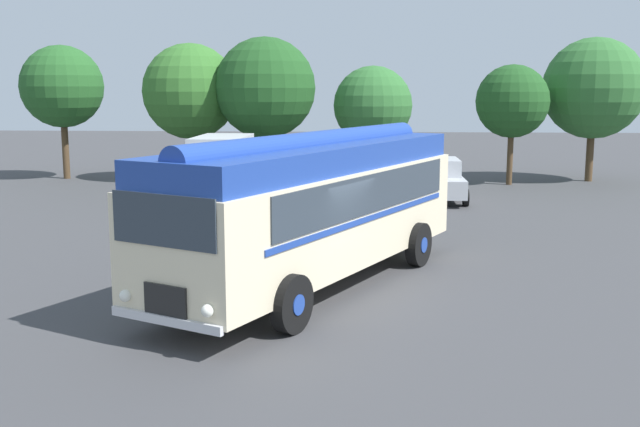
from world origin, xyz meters
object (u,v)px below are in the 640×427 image
Objects in this scene: vintage_bus at (315,203)px; car_near_left at (304,177)px; car_mid_left at (369,177)px; car_mid_right at (439,179)px; box_van at (219,166)px.

vintage_bus is 2.37× the size of car_near_left.
car_mid_left is 1.02× the size of car_mid_right.
vintage_bus is at bearing -69.52° from box_van.
car_near_left is 1.02× the size of car_mid_right.
car_mid_left and car_mid_right have the same top height.
vintage_bus is 2.41× the size of car_mid_right.
car_near_left is 5.40m from car_mid_right.
car_near_left and car_mid_right have the same top height.
vintage_bus reaches higher than car_near_left.
car_mid_right is (2.76, -0.54, 0.00)m from car_mid_left.
car_near_left is 0.99× the size of car_mid_left.
car_near_left is at bearing 14.92° from box_van.
box_van is at bearing 110.48° from vintage_bus.
car_mid_left is at bearing 2.98° from car_near_left.
car_mid_right is at bearing 3.14° from box_van.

